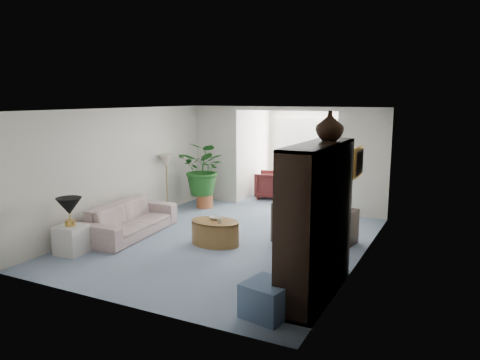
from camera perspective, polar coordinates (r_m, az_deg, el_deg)
The scene contains 26 objects.
floor at distance 8.82m, azimuth -1.76°, elevation -7.67°, with size 6.00×6.00×0.00m, color #7D8EA5.
sunroom_floor at distance 12.46m, azimuth 7.22°, elevation -2.42°, with size 2.60×2.60×0.00m, color #7D8EA5.
back_pier_left at distance 12.03m, azimuth -2.99°, elevation 3.24°, with size 1.20×0.12×2.50m, color beige.
back_pier_right at distance 10.69m, azimuth 15.03°, elevation 2.03°, with size 1.20×0.12×2.50m, color beige.
back_header at distance 11.13m, azimuth 5.60°, elevation 8.84°, with size 2.60×0.12×0.10m, color beige.
window_pane at distance 13.25m, azimuth 8.92°, elevation 4.43°, with size 2.20×0.02×1.50m, color white.
window_blinds at distance 13.22m, azimuth 8.88°, elevation 4.42°, with size 2.20×0.02×1.50m, color white.
framed_picture at distance 7.51m, azimuth 14.56°, elevation 2.16°, with size 0.04×0.50×0.40m, color #BEAE98.
sofa at distance 9.40m, azimuth -13.44°, elevation -4.75°, with size 2.23×0.87×0.65m, color beige.
end_table at distance 8.62m, azimuth -20.25°, elevation -6.99°, with size 0.46×0.46×0.51m, color silver.
table_lamp at distance 8.47m, azimuth -20.50°, elevation -3.08°, with size 0.44×0.44×0.30m, color black.
floor_lamp at distance 10.93m, azimuth -9.19°, elevation 2.42°, with size 0.36×0.36×0.28m, color beige.
coffee_table at distance 8.62m, azimuth -3.11°, elevation -6.54°, with size 0.95×0.95×0.45m, color olive.
coffee_bowl at distance 8.66m, azimuth -3.09°, elevation -4.73°, with size 0.22×0.22×0.05m, color beige.
coffee_cup at distance 8.39m, azimuth -2.57°, elevation -5.10°, with size 0.09×0.09×0.09m, color beige.
wingback_chair at distance 8.74m, azimuth 7.49°, elevation -4.94°, with size 0.94×0.96×0.88m, color #635B4E.
side_table_dark at distance 8.86m, azimuth 12.42°, elevation -5.62°, with size 0.55×0.44×0.66m, color black.
entertainment_cabinet at distance 6.33m, azimuth 9.49°, elevation -5.07°, with size 0.51×1.90×2.12m, color black.
cabinet_urn at distance 6.60m, azimuth 11.11°, elevation 6.66°, with size 0.40×0.40×0.41m, color black.
ottoman at distance 5.94m, azimuth 3.46°, elevation -14.60°, with size 0.55×0.55×0.44m, color slate.
plant_pot at distance 11.49m, azimuth -4.42°, elevation -2.63°, with size 0.40×0.40×0.32m, color #AD5932.
house_plant at distance 11.33m, azimuth -4.48°, elevation 1.41°, with size 1.19×1.03×1.32m, color #205B1F.
sunroom_chair_blue at distance 12.02m, azimuth 10.51°, elevation -1.40°, with size 0.69×0.71×0.64m, color slate.
sunroom_chair_maroon at distance 12.50m, azimuth 3.90°, elevation -0.60°, with size 0.78×0.81×0.73m, color #561D1F.
sunroom_table at distance 12.95m, azimuth 8.25°, elevation -0.68°, with size 0.46×0.36×0.57m, color olive.
shelf_clutter at distance 6.29m, azimuth 8.95°, elevation -4.84°, with size 0.30×1.17×1.06m.
Camera 1 is at (3.99, -7.39, 2.71)m, focal length 34.29 mm.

